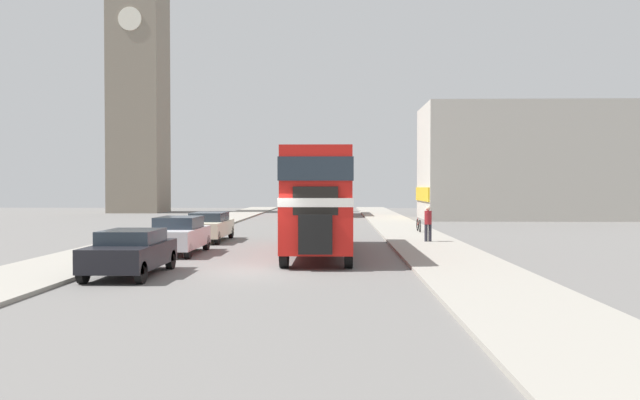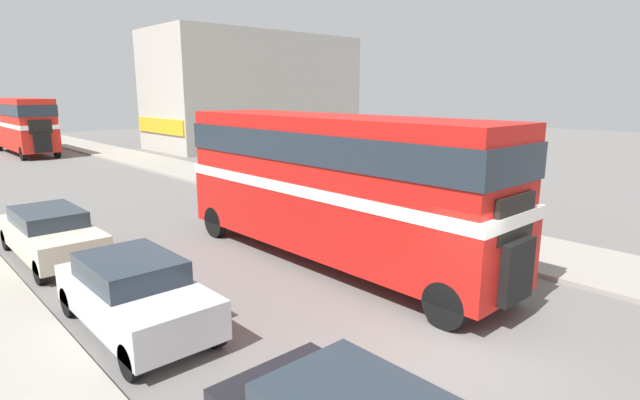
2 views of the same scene
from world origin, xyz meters
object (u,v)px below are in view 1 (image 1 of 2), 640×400
(pedestrian_walking, at_px, (428,221))
(bicycle_on_pavement, at_px, (419,225))
(double_decker_bus, at_px, (320,194))
(car_parked_mid, at_px, (178,235))
(car_parked_near, at_px, (131,252))
(bus_distant, at_px, (328,189))
(church_tower, at_px, (138,51))
(car_parked_far, at_px, (209,226))

(pedestrian_walking, height_order, bicycle_on_pavement, pedestrian_walking)
(double_decker_bus, distance_m, car_parked_mid, 5.97)
(car_parked_near, bearing_deg, double_decker_bus, 48.86)
(bus_distant, bearing_deg, church_tower, 161.65)
(bicycle_on_pavement, relative_size, church_tower, 0.05)
(bus_distant, bearing_deg, pedestrian_walking, -80.02)
(car_parked_near, distance_m, church_tower, 51.75)
(double_decker_bus, height_order, pedestrian_walking, double_decker_bus)
(car_parked_far, xyz_separation_m, church_tower, (-14.65, 34.78, 16.30))
(bicycle_on_pavement, distance_m, church_tower, 42.48)
(car_parked_mid, bearing_deg, double_decker_bus, 3.05)
(car_parked_far, bearing_deg, double_decker_bus, -44.61)
(bus_distant, xyz_separation_m, car_parked_near, (-5.48, -40.14, -1.76))
(double_decker_bus, xyz_separation_m, church_tower, (-20.36, 40.42, 14.62))
(pedestrian_walking, bearing_deg, bus_distant, 99.98)
(bus_distant, distance_m, pedestrian_walking, 29.77)
(double_decker_bus, bearing_deg, bus_distant, 90.23)
(car_parked_far, height_order, pedestrian_walking, pedestrian_walking)
(car_parked_near, xyz_separation_m, car_parked_far, (-0.10, 12.07, 0.02))
(car_parked_near, bearing_deg, church_tower, 107.47)
(car_parked_near, distance_m, car_parked_mid, 6.13)
(bus_distant, relative_size, car_parked_near, 2.41)
(bus_distant, relative_size, pedestrian_walking, 5.77)
(church_tower, bearing_deg, bus_distant, -18.35)
(double_decker_bus, distance_m, car_parked_far, 8.20)
(car_parked_near, height_order, car_parked_mid, car_parked_mid)
(car_parked_near, bearing_deg, pedestrian_walking, 45.57)
(bus_distant, height_order, car_parked_far, bus_distant)
(pedestrian_walking, bearing_deg, car_parked_far, 173.51)
(pedestrian_walking, xyz_separation_m, church_tower, (-25.38, 36.00, 15.98))
(bus_distant, xyz_separation_m, church_tower, (-20.22, 6.71, 14.55))
(car_parked_near, relative_size, church_tower, 0.12)
(car_parked_far, height_order, bicycle_on_pavement, car_parked_far)
(car_parked_near, height_order, pedestrian_walking, pedestrian_walking)
(car_parked_near, relative_size, car_parked_mid, 0.97)
(car_parked_mid, xyz_separation_m, pedestrian_walking, (10.75, 4.72, 0.29))
(car_parked_near, height_order, car_parked_far, car_parked_far)
(car_parked_mid, distance_m, church_tower, 46.23)
(pedestrian_walking, bearing_deg, church_tower, 125.19)
(car_parked_near, relative_size, bicycle_on_pavement, 2.29)
(car_parked_mid, xyz_separation_m, bicycle_on_pavement, (11.17, 11.32, -0.30))
(bicycle_on_pavement, bearing_deg, church_tower, 131.26)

